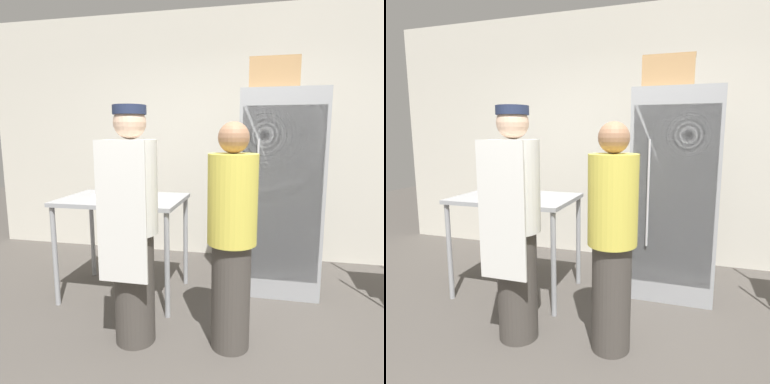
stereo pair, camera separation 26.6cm
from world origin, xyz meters
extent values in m
cube|color=silver|center=(0.00, 2.44, 1.47)|extent=(6.40, 0.12, 2.94)
cube|color=#9EA0A5|center=(0.55, 1.62, 0.95)|extent=(0.75, 0.70, 1.90)
cube|color=gray|center=(0.55, 1.28, 0.97)|extent=(0.69, 0.02, 1.56)
cylinder|color=silver|center=(0.34, 1.25, 1.00)|extent=(0.02, 0.02, 0.93)
cube|color=#9EA0A5|center=(-0.86, 1.11, 0.91)|extent=(1.10, 0.75, 0.04)
cylinder|color=#9EA0A5|center=(-1.36, 0.77, 0.45)|extent=(0.04, 0.04, 0.89)
cylinder|color=#9EA0A5|center=(-0.35, 0.77, 0.45)|extent=(0.04, 0.04, 0.89)
cylinder|color=#9EA0A5|center=(-1.36, 1.44, 0.45)|extent=(0.04, 0.04, 0.89)
cylinder|color=#9EA0A5|center=(-0.35, 1.44, 0.45)|extent=(0.04, 0.04, 0.89)
cube|color=white|center=(-0.92, 1.03, 0.96)|extent=(0.29, 0.21, 0.05)
cube|color=white|center=(-0.92, 1.14, 1.09)|extent=(0.28, 0.01, 0.21)
torus|color=#513323|center=(-0.99, 0.98, 0.99)|extent=(0.08, 0.08, 0.02)
torus|color=#513323|center=(-0.92, 0.98, 0.99)|extent=(0.08, 0.08, 0.02)
torus|color=#513323|center=(-0.84, 0.98, 0.99)|extent=(0.08, 0.08, 0.02)
torus|color=#513323|center=(-0.99, 1.03, 0.99)|extent=(0.08, 0.08, 0.02)
torus|color=#513323|center=(-0.92, 1.03, 0.99)|extent=(0.08, 0.08, 0.02)
torus|color=#513323|center=(-0.84, 1.03, 0.99)|extent=(0.08, 0.08, 0.02)
torus|color=#513323|center=(-0.99, 1.08, 0.99)|extent=(0.08, 0.08, 0.02)
torus|color=#513323|center=(-0.92, 1.08, 0.99)|extent=(0.08, 0.08, 0.02)
cylinder|color=#99999E|center=(-0.88, 1.39, 0.97)|extent=(0.15, 0.15, 0.08)
cylinder|color=#B2BCC1|center=(-0.88, 1.39, 1.09)|extent=(0.12, 0.12, 0.17)
cylinder|color=black|center=(-0.88, 1.39, 1.19)|extent=(0.12, 0.12, 0.02)
cube|color=#A87F51|center=(0.46, 1.54, 2.03)|extent=(0.44, 0.27, 0.27)
cube|color=#977249|center=(0.46, 1.54, 2.18)|extent=(0.45, 0.14, 0.02)
cylinder|color=#47423D|center=(-0.49, 0.42, 0.41)|extent=(0.29, 0.29, 0.82)
cylinder|color=silver|center=(-0.49, 0.42, 1.14)|extent=(0.36, 0.36, 0.65)
sphere|color=beige|center=(-0.49, 0.42, 1.58)|extent=(0.22, 0.22, 0.22)
cube|color=white|center=(-0.49, 0.23, 1.00)|extent=(0.34, 0.02, 0.94)
cylinder|color=#232D4C|center=(-0.49, 0.42, 1.66)|extent=(0.23, 0.23, 0.06)
cylinder|color=#47423D|center=(0.20, 0.49, 0.38)|extent=(0.27, 0.27, 0.77)
cylinder|color=#DBCC4C|center=(0.20, 0.49, 1.07)|extent=(0.34, 0.34, 0.61)
sphere|color=#9E7051|center=(0.20, 0.49, 1.48)|extent=(0.21, 0.21, 0.21)
camera|label=1|loc=(0.40, -1.77, 1.50)|focal=32.00mm
camera|label=2|loc=(0.65, -1.70, 1.50)|focal=32.00mm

